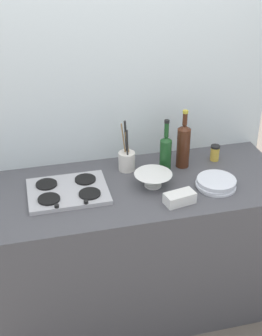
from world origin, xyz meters
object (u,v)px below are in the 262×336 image
(stovetop_hob, at_px, (68,191))
(plate_stack, at_px, (216,183))
(condiment_jar_front, at_px, (215,153))
(utensil_crock, at_px, (127,159))
(mixing_bowl, at_px, (153,179))
(wine_bottle_leftmost, at_px, (166,153))
(butter_dish, at_px, (180,198))
(wine_bottle_mid_left, at_px, (183,145))

(stovetop_hob, bearing_deg, plate_stack, -9.12)
(condiment_jar_front, bearing_deg, utensil_crock, 178.37)
(mixing_bowl, height_order, utensil_crock, utensil_crock)
(plate_stack, relative_size, utensil_crock, 0.71)
(wine_bottle_leftmost, xyz_separation_m, condiment_jar_front, (0.34, 0.06, -0.08))
(plate_stack, relative_size, wine_bottle_leftmost, 0.68)
(utensil_crock, distance_m, condiment_jar_front, 0.55)
(butter_dish, height_order, utensil_crock, utensil_crock)
(utensil_crock, bearing_deg, stovetop_hob, -154.54)
(butter_dish, distance_m, condiment_jar_front, 0.53)
(stovetop_hob, relative_size, plate_stack, 1.92)
(mixing_bowl, distance_m, utensil_crock, 0.23)
(wine_bottle_mid_left, height_order, utensil_crock, wine_bottle_mid_left)
(wine_bottle_leftmost, height_order, condiment_jar_front, wine_bottle_leftmost)
(condiment_jar_front, bearing_deg, plate_stack, -110.99)
(plate_stack, bearing_deg, butter_dish, -157.79)
(butter_dish, height_order, condiment_jar_front, condiment_jar_front)
(wine_bottle_mid_left, relative_size, butter_dish, 2.23)
(plate_stack, distance_m, utensil_crock, 0.54)
(mixing_bowl, bearing_deg, butter_dish, -65.81)
(stovetop_hob, distance_m, condiment_jar_front, 0.94)
(plate_stack, distance_m, wine_bottle_leftmost, 0.34)
(plate_stack, bearing_deg, utensil_crock, 145.01)
(stovetop_hob, relative_size, mixing_bowl, 2.03)
(stovetop_hob, bearing_deg, mixing_bowl, -4.06)
(plate_stack, xyz_separation_m, butter_dish, (-0.25, -0.10, 0.01))
(stovetop_hob, bearing_deg, wine_bottle_leftmost, 9.54)
(butter_dish, bearing_deg, mixing_bowl, 114.19)
(mixing_bowl, bearing_deg, plate_stack, -15.96)
(stovetop_hob, relative_size, wine_bottle_mid_left, 1.20)
(plate_stack, xyz_separation_m, utensil_crock, (-0.44, 0.31, 0.04))
(utensil_crock, bearing_deg, wine_bottle_leftmost, -20.39)
(mixing_bowl, xyz_separation_m, condiment_jar_front, (0.45, 0.19, 0.01))
(utensil_crock, bearing_deg, condiment_jar_front, -1.63)
(wine_bottle_leftmost, height_order, mixing_bowl, wine_bottle_leftmost)
(condiment_jar_front, bearing_deg, stovetop_hob, -170.08)
(wine_bottle_mid_left, distance_m, condiment_jar_front, 0.24)
(wine_bottle_leftmost, distance_m, mixing_bowl, 0.19)
(stovetop_hob, height_order, butter_dish, butter_dish)
(mixing_bowl, relative_size, condiment_jar_front, 2.17)
(wine_bottle_mid_left, bearing_deg, plate_stack, -68.83)
(stovetop_hob, height_order, condiment_jar_front, condiment_jar_front)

